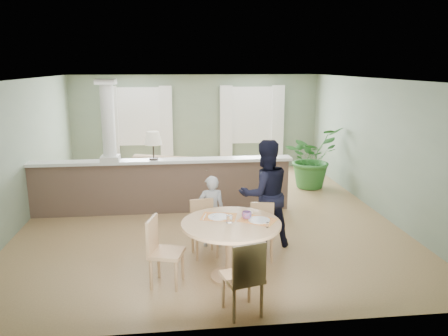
{
  "coord_description": "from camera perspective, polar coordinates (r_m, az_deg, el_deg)",
  "views": [
    {
      "loc": [
        -0.61,
        -8.45,
        2.96
      ],
      "look_at": [
        0.23,
        -1.0,
        1.19
      ],
      "focal_mm": 35.0,
      "sensor_mm": 36.0,
      "label": 1
    }
  ],
  "objects": [
    {
      "name": "pony_wall",
      "position": [
        8.95,
        -8.66,
        -1.43
      ],
      "size": [
        5.32,
        0.38,
        2.7
      ],
      "color": "brown",
      "rests_on": "ground"
    },
    {
      "name": "chair_near",
      "position": [
        5.33,
        2.74,
        -13.77
      ],
      "size": [
        0.54,
        0.54,
        0.97
      ],
      "rotation": [
        0.0,
        0.0,
        3.4
      ],
      "color": "tan",
      "rests_on": "ground"
    },
    {
      "name": "dining_table",
      "position": [
        6.15,
        1.01,
        -8.58
      ],
      "size": [
        1.39,
        1.39,
        0.95
      ],
      "rotation": [
        0.0,
        0.0,
        -0.24
      ],
      "color": "tan",
      "rests_on": "ground"
    },
    {
      "name": "sofa",
      "position": [
        10.3,
        -7.14,
        -1.15
      ],
      "size": [
        2.99,
        1.95,
        0.81
      ],
      "primitive_type": "imported",
      "rotation": [
        0.0,
        0.0,
        -0.34
      ],
      "color": "#997853",
      "rests_on": "ground"
    },
    {
      "name": "houseplant",
      "position": [
        10.93,
        11.32,
        1.36
      ],
      "size": [
        1.77,
        1.73,
        1.49
      ],
      "primitive_type": "imported",
      "rotation": [
        0.0,
        0.0,
        0.62
      ],
      "color": "#2D6A2A",
      "rests_on": "ground"
    },
    {
      "name": "child_person",
      "position": [
        7.24,
        -1.66,
        -5.67
      ],
      "size": [
        0.45,
        0.3,
        1.21
      ],
      "primitive_type": "imported",
      "rotation": [
        0.0,
        0.0,
        3.17
      ],
      "color": "#A5A5AA",
      "rests_on": "ground"
    },
    {
      "name": "chair_far_man",
      "position": [
        6.91,
        4.97,
        -7.83
      ],
      "size": [
        0.46,
        0.46,
        0.86
      ],
      "rotation": [
        0.0,
        0.0,
        -0.2
      ],
      "color": "tan",
      "rests_on": "ground"
    },
    {
      "name": "room_shell",
      "position": [
        9.17,
        -2.79,
        6.1
      ],
      "size": [
        7.02,
        8.02,
        2.71
      ],
      "color": "gray",
      "rests_on": "ground"
    },
    {
      "name": "man_person",
      "position": [
        7.2,
        5.34,
        -3.39
      ],
      "size": [
        0.99,
        0.84,
        1.8
      ],
      "primitive_type": "imported",
      "rotation": [
        0.0,
        0.0,
        3.34
      ],
      "color": "black",
      "rests_on": "ground"
    },
    {
      "name": "chair_far_boy",
      "position": [
        6.99,
        -2.7,
        -7.43
      ],
      "size": [
        0.46,
        0.46,
        0.88
      ],
      "rotation": [
        0.0,
        0.0,
        0.18
      ],
      "color": "tan",
      "rests_on": "ground"
    },
    {
      "name": "chair_side",
      "position": [
        6.1,
        -8.22,
        -10.34
      ],
      "size": [
        0.53,
        0.53,
        0.96
      ],
      "rotation": [
        0.0,
        0.0,
        1.3
      ],
      "color": "tan",
      "rests_on": "ground"
    },
    {
      "name": "ground",
      "position": [
        8.98,
        -2.21,
        -5.96
      ],
      "size": [
        8.0,
        8.0,
        0.0
      ],
      "primitive_type": "plane",
      "color": "tan",
      "rests_on": "ground"
    }
  ]
}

